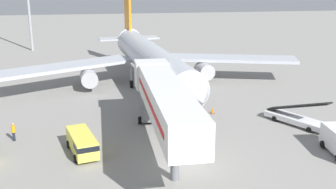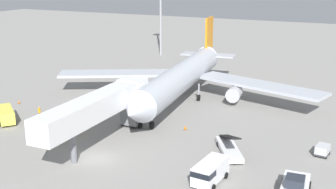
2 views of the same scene
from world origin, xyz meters
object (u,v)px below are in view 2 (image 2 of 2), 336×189
at_px(ground_crew_worker_foreground, 39,112).
at_px(service_van_mid_right, 210,171).
at_px(pushback_tug, 295,188).
at_px(service_van_far_right, 6,114).
at_px(safety_cone_charlie, 185,127).
at_px(service_van_outer_left, 58,127).
at_px(baggage_cart_near_center, 323,150).
at_px(safety_cone_alpha, 19,102).
at_px(airplane_at_gate, 184,76).
at_px(belt_loader_truck, 229,147).
at_px(jet_bridge, 101,106).

bearing_deg(ground_crew_worker_foreground, service_van_mid_right, -15.90).
distance_m(pushback_tug, service_van_far_right, 42.02).
bearing_deg(pushback_tug, safety_cone_charlie, 142.31).
bearing_deg(ground_crew_worker_foreground, service_van_outer_left, -32.07).
height_order(service_van_mid_right, baggage_cart_near_center, service_van_mid_right).
height_order(ground_crew_worker_foreground, safety_cone_alpha, ground_crew_worker_foreground).
relative_size(airplane_at_gate, pushback_tug, 7.49).
bearing_deg(belt_loader_truck, safety_cone_alpha, 172.54).
xyz_separation_m(pushback_tug, ground_crew_worker_foreground, (-38.18, 8.24, -0.14)).
distance_m(baggage_cart_near_center, safety_cone_charlie, 18.13).
height_order(airplane_at_gate, safety_cone_charlie, airplane_at_gate).
bearing_deg(airplane_at_gate, service_van_mid_right, -61.57).
bearing_deg(service_van_outer_left, airplane_at_gate, 68.02).
height_order(service_van_outer_left, baggage_cart_near_center, service_van_outer_left).
bearing_deg(airplane_at_gate, safety_cone_alpha, -150.87).
bearing_deg(service_van_far_right, service_van_mid_right, -9.14).
height_order(safety_cone_alpha, safety_cone_charlie, safety_cone_charlie).
xyz_separation_m(airplane_at_gate, service_van_far_right, (-19.05, -20.80, -3.06)).
bearing_deg(service_van_far_right, service_van_outer_left, -6.04).
relative_size(belt_loader_truck, safety_cone_alpha, 12.69).
bearing_deg(belt_loader_truck, jet_bridge, -165.14).
xyz_separation_m(belt_loader_truck, service_van_outer_left, (-22.55, -3.74, 0.28)).
bearing_deg(safety_cone_charlie, service_van_mid_right, -57.80).
xyz_separation_m(service_van_far_right, safety_cone_charlie, (24.87, 7.89, -0.82)).
bearing_deg(service_van_outer_left, service_van_far_right, 173.96).
xyz_separation_m(service_van_mid_right, baggage_cart_near_center, (9.76, 12.09, -0.55)).
relative_size(baggage_cart_near_center, safety_cone_alpha, 3.82).
height_order(belt_loader_truck, service_van_mid_right, belt_loader_truck).
height_order(baggage_cart_near_center, safety_cone_charlie, baggage_cart_near_center).
distance_m(belt_loader_truck, service_van_outer_left, 22.86).
height_order(pushback_tug, ground_crew_worker_foreground, pushback_tug).
bearing_deg(jet_bridge, pushback_tug, -8.79).
distance_m(pushback_tug, baggage_cart_near_center, 11.95).
relative_size(pushback_tug, service_van_outer_left, 1.07).
distance_m(service_van_outer_left, safety_cone_alpha, 17.27).
xyz_separation_m(jet_bridge, service_van_outer_left, (-7.30, 0.30, -3.98)).
bearing_deg(pushback_tug, safety_cone_alpha, 164.71).
height_order(jet_bridge, service_van_outer_left, jet_bridge).
bearing_deg(service_van_mid_right, baggage_cart_near_center, 51.09).
distance_m(airplane_at_gate, belt_loader_truck, 23.00).
bearing_deg(safety_cone_charlie, pushback_tug, -37.69).
bearing_deg(pushback_tug, jet_bridge, 171.21).
height_order(airplane_at_gate, safety_cone_alpha, airplane_at_gate).
xyz_separation_m(airplane_at_gate, service_van_mid_right, (14.15, -26.14, -2.93)).
xyz_separation_m(belt_loader_truck, ground_crew_worker_foreground, (-29.24, 0.45, 0.21)).
distance_m(belt_loader_truck, service_van_mid_right, 8.03).
bearing_deg(belt_loader_truck, ground_crew_worker_foreground, 179.11).
relative_size(ground_crew_worker_foreground, safety_cone_alpha, 3.27).
bearing_deg(service_van_outer_left, service_van_mid_right, -10.50).
distance_m(service_van_outer_left, ground_crew_worker_foreground, 7.90).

